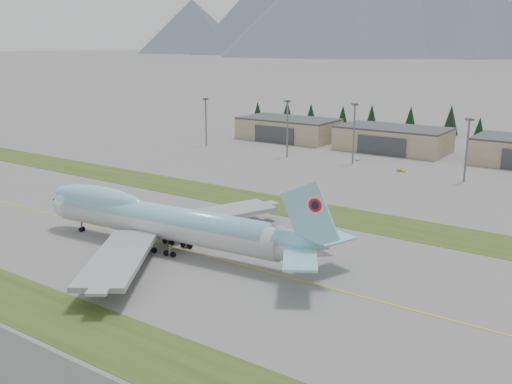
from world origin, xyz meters
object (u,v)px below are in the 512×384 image
Objects in this scene: boeing_747_freighter at (162,221)px; service_vehicle_a at (358,160)px; hangar_left at (288,129)px; hangar_center at (393,139)px; service_vehicle_b at (401,172)px.

service_vehicle_a is (-7.10, 123.30, -6.93)m from boeing_747_freighter.
boeing_747_freighter is 162.93m from hangar_left.
boeing_747_freighter is at bearing -106.44° from service_vehicle_a.
hangar_center is at bearing 0.00° from hangar_left.
hangar_center is at bearing 62.99° from service_vehicle_a.
hangar_left and hangar_center have the same top height.
boeing_747_freighter is at bearing -88.71° from hangar_center.
hangar_left reaches higher than service_vehicle_a.
hangar_center is 12.32× the size of service_vehicle_a.
hangar_center is at bearing 86.04° from boeing_747_freighter.
hangar_center is (55.00, 0.00, 0.00)m from hangar_left.
hangar_left is 1.00× the size of hangar_center.
hangar_left is 14.68× the size of service_vehicle_b.
hangar_left is (-58.43, 152.08, -1.54)m from boeing_747_freighter.
hangar_left is at bearing 74.79° from service_vehicle_b.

